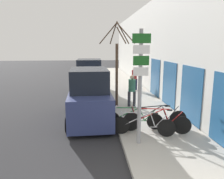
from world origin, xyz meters
TOP-DOWN VIEW (x-y plane):
  - ground_plane at (0.00, 11.20)m, footprint 80.00×80.00m
  - sidewalk_curb at (2.60, 14.00)m, footprint 3.20×32.00m
  - building_facade at (4.35, 13.91)m, footprint 0.23×32.00m
  - signpost at (1.55, 3.81)m, footprint 0.59×0.15m
  - bicycle_0 at (1.86, 4.44)m, footprint 2.25×0.70m
  - bicycle_1 at (2.43, 4.73)m, footprint 2.42×0.93m
  - bicycle_2 at (2.46, 4.97)m, footprint 2.63×0.44m
  - bicycle_3 at (1.63, 5.18)m, footprint 2.29×0.70m
  - parked_car_0 at (-0.10, 6.74)m, footprint 2.08×4.50m
  - parked_car_1 at (-0.12, 12.61)m, footprint 2.10×4.30m
  - pedestrian_near at (2.18, 8.43)m, footprint 0.45×0.38m
  - pedestrian_far at (3.20, 12.89)m, footprint 0.44×0.38m
  - street_tree at (1.38, 8.65)m, footprint 1.85×1.61m

SIDE VIEW (x-z plane):
  - ground_plane at x=0.00m, z-range 0.00..0.00m
  - sidewalk_curb at x=2.60m, z-range 0.00..0.15m
  - bicycle_3 at x=1.63m, z-range 0.09..0.97m
  - bicycle_0 at x=1.86m, z-range 0.08..0.99m
  - bicycle_1 at x=2.43m, z-range 0.08..1.03m
  - bicycle_2 at x=2.46m, z-range 0.08..1.06m
  - parked_car_0 at x=-0.10m, z-range -0.12..2.29m
  - parked_car_1 at x=-0.12m, z-range -0.13..2.36m
  - pedestrian_near at x=2.18m, z-range 0.28..2.00m
  - pedestrian_far at x=3.20m, z-range 0.28..2.01m
  - signpost at x=1.55m, z-range 0.33..4.10m
  - street_tree at x=1.38m, z-range 0.12..4.63m
  - building_facade at x=4.35m, z-range -0.03..6.47m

